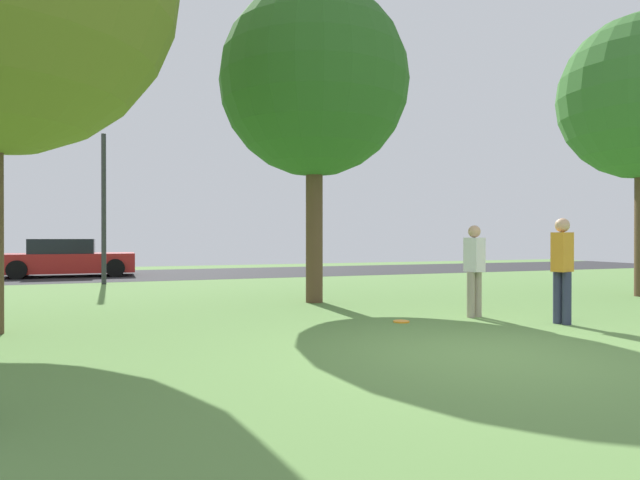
# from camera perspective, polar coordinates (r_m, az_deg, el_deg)

# --- Properties ---
(ground_plane) EXTENTS (44.00, 44.00, 0.00)m
(ground_plane) POSITION_cam_1_polar(r_m,az_deg,el_deg) (7.07, 16.67, -11.26)
(ground_plane) COLOR #5B8442
(road_strip) EXTENTS (44.00, 6.40, 0.01)m
(road_strip) POSITION_cam_1_polar(r_m,az_deg,el_deg) (21.95, -9.65, -3.37)
(road_strip) COLOR #28282B
(road_strip) RESTS_ON ground_plane
(oak_tree_center) EXTENTS (4.08, 4.08, 6.81)m
(oak_tree_center) POSITION_cam_1_polar(r_m,az_deg,el_deg) (12.38, -0.60, 15.95)
(oak_tree_center) COLOR brown
(oak_tree_center) RESTS_ON ground_plane
(person_thrower) EXTENTS (0.37, 0.30, 1.72)m
(person_thrower) POSITION_cam_1_polar(r_m,az_deg,el_deg) (9.78, 23.77, -2.41)
(person_thrower) COLOR #2D334C
(person_thrower) RESTS_ON ground_plane
(person_bystander) EXTENTS (0.30, 0.35, 1.62)m
(person_bystander) POSITION_cam_1_polar(r_m,az_deg,el_deg) (10.11, 15.67, -2.68)
(person_bystander) COLOR gray
(person_bystander) RESTS_ON ground_plane
(frisbee_disc) EXTENTS (0.27, 0.27, 0.03)m
(frisbee_disc) POSITION_cam_1_polar(r_m,az_deg,el_deg) (9.34, 8.41, -8.33)
(frisbee_disc) COLOR orange
(frisbee_disc) RESTS_ON ground_plane
(parked_car_red) EXTENTS (4.39, 2.11, 1.34)m
(parked_car_red) POSITION_cam_1_polar(r_m,az_deg,el_deg) (21.69, -24.63, -1.81)
(parked_car_red) COLOR #B21E1E
(parked_car_red) RESTS_ON ground_plane
(street_lamp_post) EXTENTS (0.14, 0.14, 4.50)m
(street_lamp_post) POSITION_cam_1_polar(r_m,az_deg,el_deg) (17.72, -21.46, 3.00)
(street_lamp_post) COLOR #2D2D33
(street_lamp_post) RESTS_ON ground_plane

